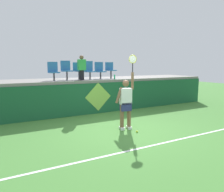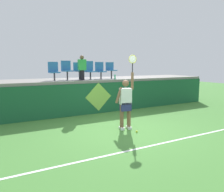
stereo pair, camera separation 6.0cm
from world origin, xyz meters
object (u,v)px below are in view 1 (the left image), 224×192
(water_bottle, at_px, (115,77))
(stadium_chair_5, at_px, (110,69))
(stadium_chair_1, at_px, (66,69))
(stadium_chair_2, at_px, (78,70))
(stadium_chair_3, at_px, (89,70))
(stadium_chair_4, at_px, (100,70))
(spectator_0, at_px, (82,67))
(stadium_chair_0, at_px, (53,70))
(tennis_ball, at_px, (137,132))
(tennis_player, at_px, (126,102))

(water_bottle, height_order, stadium_chair_5, stadium_chair_5)
(stadium_chair_1, bearing_deg, stadium_chair_2, -0.74)
(stadium_chair_1, height_order, stadium_chair_3, stadium_chair_1)
(stadium_chair_3, relative_size, stadium_chair_5, 1.06)
(water_bottle, xyz_separation_m, stadium_chair_5, (0.12, 0.64, 0.35))
(stadium_chair_2, bearing_deg, stadium_chair_4, 0.46)
(water_bottle, height_order, stadium_chair_4, stadium_chair_4)
(water_bottle, bearing_deg, stadium_chair_4, 124.93)
(water_bottle, relative_size, spectator_0, 0.20)
(stadium_chair_4, bearing_deg, stadium_chair_0, -179.99)
(stadium_chair_0, xyz_separation_m, stadium_chair_5, (2.84, -0.01, 0.03))
(tennis_ball, bearing_deg, stadium_chair_2, 95.71)
(stadium_chair_5, distance_m, spectator_0, 1.74)
(stadium_chair_4, bearing_deg, stadium_chair_2, -179.54)
(stadium_chair_0, bearing_deg, stadium_chair_3, 0.12)
(tennis_player, distance_m, stadium_chair_4, 3.80)
(stadium_chair_3, bearing_deg, stadium_chair_2, -178.73)
(tennis_player, height_order, stadium_chair_0, tennis_player)
(stadium_chair_1, xyz_separation_m, stadium_chair_5, (2.26, -0.01, -0.02))
(water_bottle, bearing_deg, tennis_player, -113.19)
(stadium_chair_4, distance_m, stadium_chair_5, 0.58)
(stadium_chair_1, distance_m, stadium_chair_2, 0.58)
(water_bottle, distance_m, stadium_chair_2, 1.72)
(tennis_player, relative_size, stadium_chair_0, 3.09)
(stadium_chair_2, bearing_deg, stadium_chair_0, 179.58)
(stadium_chair_1, relative_size, stadium_chair_4, 1.07)
(tennis_ball, relative_size, stadium_chair_3, 0.08)
(stadium_chair_1, bearing_deg, tennis_player, -76.13)
(tennis_ball, bearing_deg, water_bottle, 71.53)
(stadium_chair_2, height_order, stadium_chair_4, stadium_chair_4)
(stadium_chair_0, xyz_separation_m, spectator_0, (1.16, -0.42, 0.14))
(tennis_ball, xyz_separation_m, stadium_chair_1, (-0.99, 4.10, 1.94))
(stadium_chair_1, bearing_deg, stadium_chair_3, 0.24)
(tennis_player, distance_m, tennis_ball, 1.05)
(tennis_ball, distance_m, spectator_0, 4.22)
(tennis_player, relative_size, stadium_chair_1, 2.88)
(stadium_chair_4, height_order, spectator_0, spectator_0)
(stadium_chair_3, bearing_deg, tennis_player, -93.86)
(water_bottle, distance_m, stadium_chair_5, 0.75)
(water_bottle, xyz_separation_m, stadium_chair_4, (-0.46, 0.65, 0.32))
(tennis_player, relative_size, water_bottle, 11.30)
(stadium_chair_3, relative_size, spectator_0, 0.78)
(stadium_chair_4, bearing_deg, stadium_chair_3, 179.66)
(water_bottle, xyz_separation_m, spectator_0, (-1.56, 0.23, 0.46))
(stadium_chair_0, xyz_separation_m, stadium_chair_3, (1.71, 0.00, 0.02))
(stadium_chair_0, relative_size, spectator_0, 0.74)
(water_bottle, bearing_deg, stadium_chair_5, 79.20)
(stadium_chair_1, distance_m, stadium_chair_4, 1.68)
(stadium_chair_5, bearing_deg, water_bottle, -100.80)
(stadium_chair_3, height_order, stadium_chair_4, stadium_chair_3)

